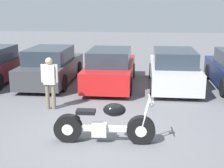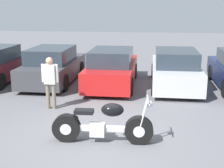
% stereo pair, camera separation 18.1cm
% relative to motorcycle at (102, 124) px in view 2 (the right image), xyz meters
% --- Properties ---
extents(ground_plane, '(60.00, 60.00, 0.00)m').
position_rel_motorcycle_xyz_m(ground_plane, '(-0.06, 0.37, -0.44)').
color(ground_plane, slate).
extents(motorcycle, '(2.35, 0.62, 1.10)m').
position_rel_motorcycle_xyz_m(motorcycle, '(0.00, 0.00, 0.00)').
color(motorcycle, black).
rests_on(motorcycle, ground_plane).
extents(parked_car_dark_grey, '(1.81, 4.36, 1.47)m').
position_rel_motorcycle_xyz_m(parked_car_dark_grey, '(-2.88, 5.51, 0.24)').
color(parked_car_dark_grey, '#3D3D42').
rests_on(parked_car_dark_grey, ground_plane).
extents(parked_car_red, '(1.81, 4.36, 1.47)m').
position_rel_motorcycle_xyz_m(parked_car_red, '(-0.43, 5.30, 0.24)').
color(parked_car_red, red).
rests_on(parked_car_red, ground_plane).
extents(parked_car_silver, '(1.81, 4.36, 1.47)m').
position_rel_motorcycle_xyz_m(parked_car_silver, '(2.03, 5.41, 0.24)').
color(parked_car_silver, '#BCBCC1').
rests_on(parked_car_silver, ground_plane).
extents(person_standing, '(0.52, 0.22, 1.61)m').
position_rel_motorcycle_xyz_m(person_standing, '(-1.92, 2.20, 0.51)').
color(person_standing, '#726656').
rests_on(person_standing, ground_plane).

